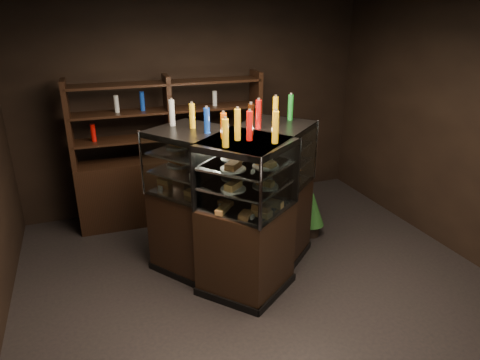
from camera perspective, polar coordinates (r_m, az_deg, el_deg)
ground at (r=4.69m, az=3.27°, el=-14.42°), size 5.00×5.00×0.00m
room_shell at (r=3.88m, az=3.88°, el=9.44°), size 5.02×5.02×3.01m
display_case at (r=4.69m, az=-0.11°, el=-6.61°), size 1.97×1.66×1.63m
food_display at (r=4.39m, az=-0.11°, el=1.55°), size 1.48×1.20×0.49m
bottles_top at (r=4.25m, az=-0.13°, el=8.11°), size 1.30×1.06×0.30m
potted_conifer at (r=5.60m, az=9.63°, el=-3.70°), size 0.32×0.32×0.68m
back_shelving at (r=6.00m, az=-9.04°, el=0.34°), size 2.53×0.50×2.00m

